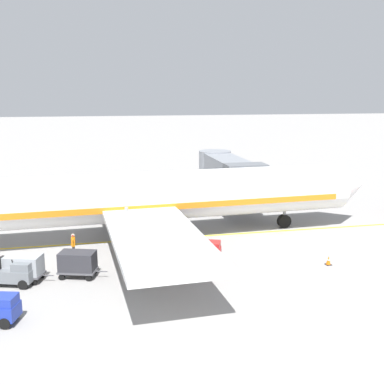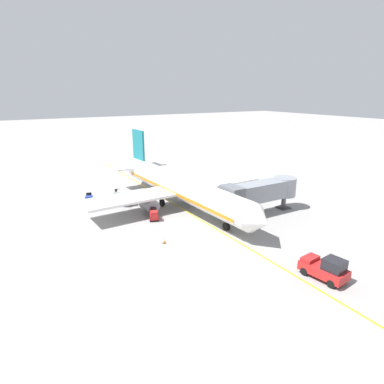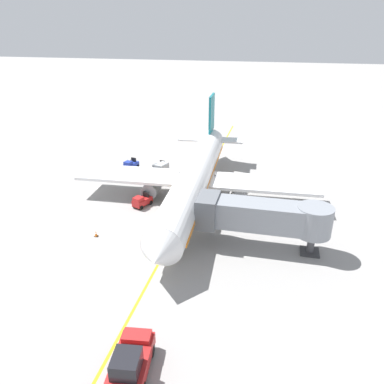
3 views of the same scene
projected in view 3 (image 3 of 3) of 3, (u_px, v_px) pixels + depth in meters
ground_plane at (191, 203)px, 46.46m from camera, size 400.00×400.00×0.00m
gate_lead_in_line at (191, 203)px, 46.46m from camera, size 0.24×80.00×0.01m
parked_airliner at (195, 177)px, 45.84m from camera, size 30.22×37.32×10.63m
jet_bridge at (262, 216)px, 35.97m from camera, size 12.80×3.50×4.98m
pushback_tractor at (131, 361)px, 23.27m from camera, size 2.74×4.64×2.40m
baggage_tug_lead at (142, 201)px, 45.38m from camera, size 2.04×2.77×1.62m
baggage_tug_trailing at (160, 168)px, 55.93m from camera, size 1.93×2.75×1.62m
baggage_tug_spare at (131, 165)px, 57.13m from camera, size 1.86×2.73×1.62m
baggage_cart_front at (155, 175)px, 52.55m from camera, size 1.90×2.97×1.58m
baggage_cart_second_in_train at (162, 168)px, 55.29m from camera, size 1.90×2.97×1.58m
ground_crew_wing_walker at (180, 176)px, 52.11m from camera, size 0.73×0.27×1.69m
safety_cone_nose_left at (96, 234)px, 39.07m from camera, size 0.36×0.36×0.59m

